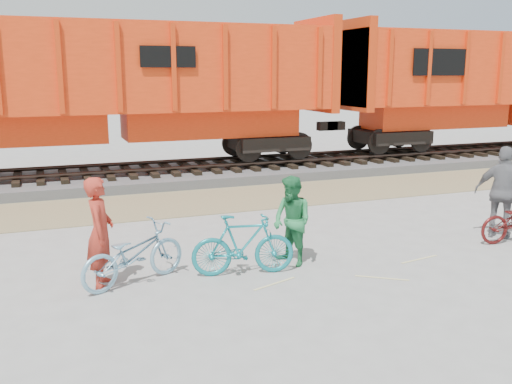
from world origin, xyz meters
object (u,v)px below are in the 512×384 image
Objects in this scene: bicycle_blue at (133,254)px; person_man at (292,221)px; hopper_car_right at (501,82)px; person_woman at (503,193)px; bicycle_teal at (243,245)px; hopper_car_center at (112,86)px; person_solo at (100,232)px.

person_man reaches higher than bicycle_blue.
hopper_car_right is 8.66× the size of person_man.
bicycle_blue is at bearing 50.71° from person_woman.
person_man is at bearing -145.40° from hopper_car_right.
bicycle_teal is 1.06m from person_man.
bicycle_blue is 1.84m from bicycle_teal.
hopper_car_center is at bearing 173.93° from person_man.
bicycle_blue is at bearing -109.25° from person_man.
bicycle_teal is at bearing -146.78° from hopper_car_right.
bicycle_teal is 0.92× the size of person_woman.
person_solo reaches higher than bicycle_teal.
person_man is at bearing -79.79° from person_solo.
bicycle_teal is at bearing -85.73° from person_solo.
hopper_car_center is at bearing -29.44° from bicycle_blue.
hopper_car_center is 7.77× the size of person_solo.
bicycle_blue is 1.18× the size of person_man.
person_woman is at bearing 71.74° from person_man.
bicycle_blue is 0.65m from person_solo.
person_solo is (-1.36, -8.85, -2.11)m from hopper_car_center.
hopper_car_center reaches higher than person_woman.
person_woman reaches higher than bicycle_teal.
person_woman is at bearing -132.49° from hopper_car_right.
person_man is at bearing -114.83° from bicycle_blue.
hopper_car_center is 11.43m from person_woman.
hopper_car_right reaches higher than person_woman.
bicycle_blue is 7.65m from person_woman.
person_man is 4.81m from person_woman.
hopper_car_right is 18.38m from bicycle_blue.
person_solo is 1.11× the size of person_man.
hopper_car_center is at bearing 180.00° from hopper_car_right.
hopper_car_right is 7.77× the size of person_solo.
hopper_car_center is 15.00m from hopper_car_right.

